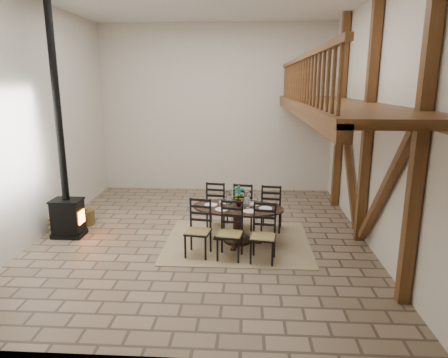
# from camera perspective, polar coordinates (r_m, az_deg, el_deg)

# --- Properties ---
(ground) EXTENTS (8.00, 8.00, 0.00)m
(ground) POSITION_cam_1_polar(r_m,az_deg,el_deg) (8.89, -3.12, -8.13)
(ground) COLOR gray
(ground) RESTS_ON ground
(room_shell) EXTENTS (7.02, 8.02, 5.01)m
(room_shell) POSITION_cam_1_polar(r_m,az_deg,el_deg) (8.21, 5.06, 11.65)
(room_shell) COLOR beige
(room_shell) RESTS_ON ground
(rug) EXTENTS (3.00, 2.50, 0.02)m
(rug) POSITION_cam_1_polar(r_m,az_deg,el_deg) (8.56, 1.94, -8.93)
(rug) COLOR tan
(rug) RESTS_ON ground
(dining_table) EXTENTS (2.05, 2.34, 1.22)m
(dining_table) POSITION_cam_1_polar(r_m,az_deg,el_deg) (8.41, 1.97, -6.39)
(dining_table) COLOR black
(dining_table) RESTS_ON ground
(wood_stove) EXTENTS (0.65, 0.50, 5.00)m
(wood_stove) POSITION_cam_1_polar(r_m,az_deg,el_deg) (9.18, -21.76, -1.00)
(wood_stove) COLOR black
(wood_stove) RESTS_ON ground
(log_basket) EXTENTS (0.54, 0.54, 0.45)m
(log_basket) POSITION_cam_1_polar(r_m,az_deg,el_deg) (10.09, -19.51, -5.06)
(log_basket) COLOR brown
(log_basket) RESTS_ON ground
(log_stack) EXTENTS (0.40, 0.40, 0.45)m
(log_stack) POSITION_cam_1_polar(r_m,az_deg,el_deg) (9.72, -22.65, -5.86)
(log_stack) COLOR tan
(log_stack) RESTS_ON ground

